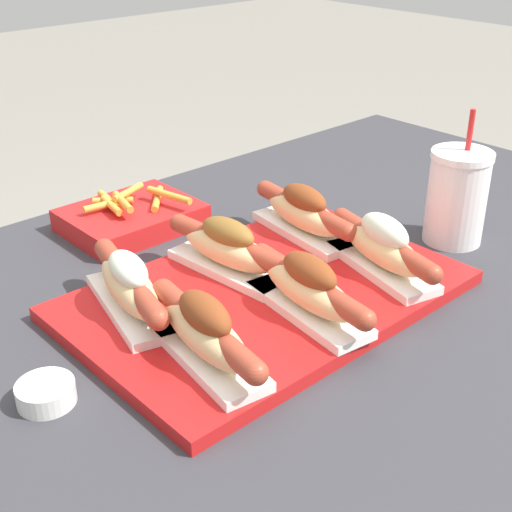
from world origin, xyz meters
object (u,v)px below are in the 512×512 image
(drink_cup, at_px, (457,197))
(hot_dog_1, at_px, (309,288))
(hot_dog_3, at_px, (130,286))
(sauce_bowl, at_px, (46,392))
(hot_dog_2, at_px, (383,247))
(hot_dog_0, at_px, (206,332))
(fries_basket, at_px, (131,217))
(hot_dog_4, at_px, (228,248))
(serving_tray, at_px, (266,295))
(hot_dog_5, at_px, (304,213))

(drink_cup, bearing_deg, hot_dog_1, -176.88)
(hot_dog_3, xyz_separation_m, sauce_bowl, (-0.15, -0.07, -0.04))
(hot_dog_1, distance_m, sauce_bowl, 0.32)
(hot_dog_2, bearing_deg, hot_dog_0, 179.86)
(hot_dog_2, height_order, hot_dog_3, hot_dog_2)
(hot_dog_2, height_order, fries_basket, hot_dog_2)
(hot_dog_1, bearing_deg, fries_basket, 90.13)
(sauce_bowl, bearing_deg, hot_dog_4, 11.99)
(serving_tray, relative_size, sauce_bowl, 8.06)
(hot_dog_4, distance_m, hot_dog_5, 0.16)
(hot_dog_1, xyz_separation_m, hot_dog_3, (-0.15, 0.15, -0.00))
(hot_dog_4, distance_m, fries_basket, 0.24)
(hot_dog_2, relative_size, hot_dog_4, 0.98)
(serving_tray, relative_size, hot_dog_2, 2.31)
(hot_dog_0, height_order, hot_dog_5, hot_dog_0)
(hot_dog_2, distance_m, fries_basket, 0.41)
(hot_dog_1, distance_m, drink_cup, 0.34)
(serving_tray, xyz_separation_m, hot_dog_0, (-0.15, -0.07, 0.04))
(hot_dog_1, height_order, hot_dog_2, hot_dog_2)
(serving_tray, bearing_deg, fries_basket, 90.80)
(hot_dog_4, height_order, sauce_bowl, hot_dog_4)
(serving_tray, distance_m, hot_dog_0, 0.17)
(hot_dog_1, relative_size, fries_basket, 1.10)
(hot_dog_1, xyz_separation_m, fries_basket, (-0.00, 0.38, -0.03))
(hot_dog_0, height_order, sauce_bowl, hot_dog_0)
(hot_dog_4, xyz_separation_m, sauce_bowl, (-0.31, -0.06, -0.04))
(hot_dog_4, relative_size, sauce_bowl, 3.57)
(hot_dog_4, bearing_deg, serving_tray, -85.55)
(hot_dog_5, bearing_deg, hot_dog_0, -153.94)
(hot_dog_5, bearing_deg, fries_basket, 124.77)
(serving_tray, distance_m, hot_dog_3, 0.18)
(serving_tray, distance_m, fries_basket, 0.31)
(serving_tray, height_order, fries_basket, fries_basket)
(hot_dog_5, bearing_deg, serving_tray, -151.76)
(hot_dog_2, height_order, hot_dog_5, hot_dog_2)
(hot_dog_3, relative_size, drink_cup, 1.07)
(serving_tray, distance_m, sauce_bowl, 0.31)
(hot_dog_0, distance_m, hot_dog_2, 0.30)
(hot_dog_2, height_order, drink_cup, drink_cup)
(hot_dog_4, bearing_deg, hot_dog_5, 4.57)
(hot_dog_0, relative_size, fries_basket, 1.10)
(hot_dog_4, xyz_separation_m, fries_basket, (0.00, 0.24, -0.03))
(hot_dog_3, bearing_deg, hot_dog_2, -24.97)
(hot_dog_4, xyz_separation_m, drink_cup, (0.34, -0.13, 0.02))
(hot_dog_1, distance_m, fries_basket, 0.39)
(hot_dog_0, relative_size, hot_dog_1, 1.00)
(hot_dog_1, relative_size, drink_cup, 1.09)
(hot_dog_0, bearing_deg, fries_basket, 68.18)
(hot_dog_0, xyz_separation_m, hot_dog_3, (-0.00, 0.14, -0.00))
(sauce_bowl, relative_size, fries_basket, 0.31)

